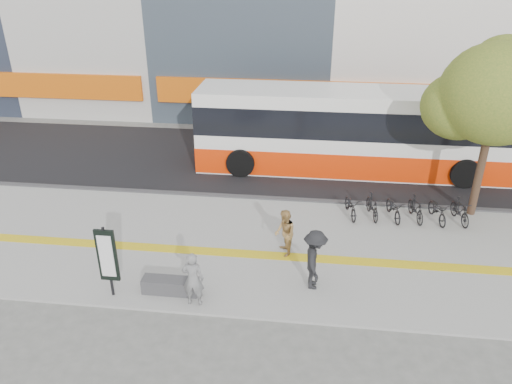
# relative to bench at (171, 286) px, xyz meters

# --- Properties ---
(ground) EXTENTS (120.00, 120.00, 0.00)m
(ground) POSITION_rel_bench_xyz_m (2.60, 1.20, -0.30)
(ground) COLOR #5E5F5A
(ground) RESTS_ON ground
(sidewalk) EXTENTS (40.00, 7.00, 0.08)m
(sidewalk) POSITION_rel_bench_xyz_m (2.60, 2.70, -0.27)
(sidewalk) COLOR gray
(sidewalk) RESTS_ON ground
(tactile_strip) EXTENTS (40.00, 0.45, 0.01)m
(tactile_strip) POSITION_rel_bench_xyz_m (2.60, 2.20, -0.22)
(tactile_strip) COLOR gold
(tactile_strip) RESTS_ON sidewalk
(street) EXTENTS (40.00, 8.00, 0.06)m
(street) POSITION_rel_bench_xyz_m (2.60, 10.20, -0.28)
(street) COLOR black
(street) RESTS_ON ground
(curb) EXTENTS (40.00, 0.25, 0.14)m
(curb) POSITION_rel_bench_xyz_m (2.60, 6.20, -0.23)
(curb) COLOR #3B3A3D
(curb) RESTS_ON ground
(bench) EXTENTS (1.60, 0.45, 0.45)m
(bench) POSITION_rel_bench_xyz_m (0.00, 0.00, 0.00)
(bench) COLOR #3B3A3D
(bench) RESTS_ON sidewalk
(signboard) EXTENTS (0.55, 0.10, 2.20)m
(signboard) POSITION_rel_bench_xyz_m (-1.60, -0.31, 1.06)
(signboard) COLOR black
(signboard) RESTS_ON sidewalk
(street_tree) EXTENTS (4.40, 3.80, 6.31)m
(street_tree) POSITION_rel_bench_xyz_m (9.78, 6.02, 4.21)
(street_tree) COLOR #3C271B
(street_tree) RESTS_ON sidewalk
(bus) EXTENTS (13.35, 3.17, 3.55)m
(bus) POSITION_rel_bench_xyz_m (5.44, 9.70, 1.43)
(bus) COLOR white
(bus) RESTS_ON street
(bicycle_row) EXTENTS (4.58, 1.57, 0.88)m
(bicycle_row) POSITION_rel_bench_xyz_m (7.22, 5.20, 0.19)
(bicycle_row) COLOR black
(bicycle_row) RESTS_ON sidewalk
(seated_woman) EXTENTS (0.60, 0.40, 1.63)m
(seated_woman) POSITION_rel_bench_xyz_m (0.78, -0.40, 0.59)
(seated_woman) COLOR black
(seated_woman) RESTS_ON sidewalk
(pedestrian_tan) EXTENTS (0.78, 0.89, 1.55)m
(pedestrian_tan) POSITION_rel_bench_xyz_m (3.08, 2.36, 0.55)
(pedestrian_tan) COLOR tan
(pedestrian_tan) RESTS_ON sidewalk
(pedestrian_dark) EXTENTS (0.73, 1.21, 1.83)m
(pedestrian_dark) POSITION_rel_bench_xyz_m (4.03, 0.77, 0.69)
(pedestrian_dark) COLOR black
(pedestrian_dark) RESTS_ON sidewalk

